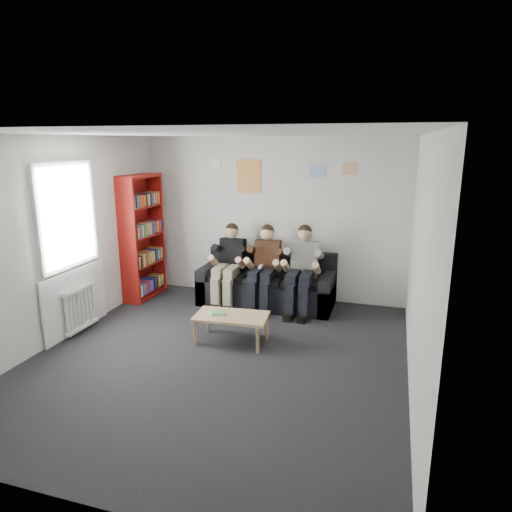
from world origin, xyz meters
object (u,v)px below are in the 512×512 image
Objects in this scene: coffee_table at (231,318)px; person_left at (228,265)px; sofa at (267,286)px; person_right at (302,270)px; bookshelf at (143,237)px; person_middle at (264,268)px.

person_left is at bearing 111.59° from coffee_table.
person_right reaches higher than sofa.
person_left is (-0.56, 1.40, 0.32)m from coffee_table.
person_left is at bearing 4.01° from bookshelf.
person_right reaches higher than person_middle.
person_middle is at bearing -1.26° from person_left.
bookshelf is at bearing 146.96° from coffee_table.
coffee_table is at bearing -122.36° from person_right.
bookshelf reaches higher than person_right.
person_middle reaches higher than coffee_table.
person_left is (1.51, 0.06, -0.39)m from bookshelf.
sofa is 2.27× the size of coffee_table.
bookshelf is (-2.11, -0.26, 0.74)m from sofa.
person_middle reaches higher than person_left.
person_right is (0.61, -0.00, 0.01)m from person_middle.
coffee_table is 1.54m from person_left.
person_left is at bearing -161.78° from sofa.
person_right is (0.66, 1.40, 0.33)m from coffee_table.
person_middle reaches higher than sofa.
person_right is at bearing -1.26° from person_left.
sofa is at bearing 17.06° from person_left.
bookshelf is 2.74m from person_right.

